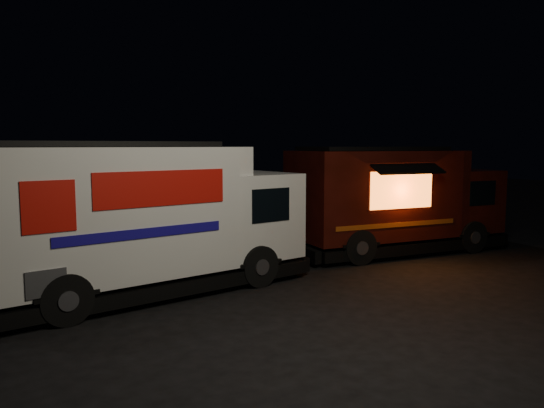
% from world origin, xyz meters
% --- Properties ---
extents(ground, '(80.00, 80.00, 0.00)m').
position_xyz_m(ground, '(0.00, 0.00, 0.00)').
color(ground, black).
rests_on(ground, ground).
extents(white_truck, '(6.80, 2.45, 3.06)m').
position_xyz_m(white_truck, '(-1.67, 1.63, 1.53)').
color(white_truck, silver).
rests_on(white_truck, ground).
extents(red_truck, '(6.73, 3.89, 2.95)m').
position_xyz_m(red_truck, '(5.56, 1.11, 1.48)').
color(red_truck, '#3B0E0A').
rests_on(red_truck, ground).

